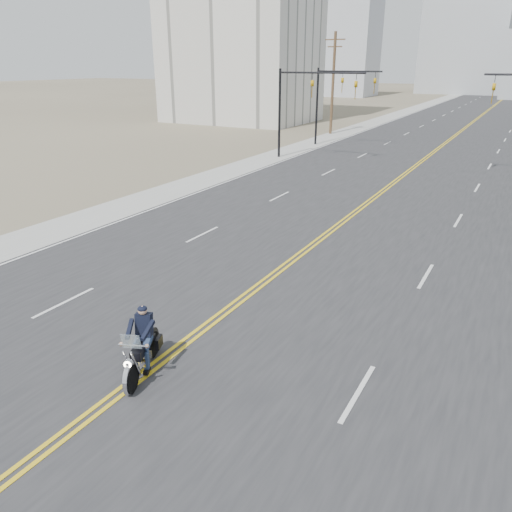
{
  "coord_description": "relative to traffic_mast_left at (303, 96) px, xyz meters",
  "views": [
    {
      "loc": [
        7.65,
        -5.88,
        7.39
      ],
      "look_at": [
        0.45,
        7.21,
        1.6
      ],
      "focal_mm": 35.0,
      "sensor_mm": 36.0,
      "label": 1
    }
  ],
  "objects": [
    {
      "name": "ground_plane",
      "position": [
        8.98,
        -32.0,
        -4.94
      ],
      "size": [
        400.0,
        400.0,
        0.0
      ],
      "primitive_type": "plane",
      "color": "#776D56",
      "rests_on": "ground"
    },
    {
      "name": "haze_bldg_d",
      "position": [
        -3.02,
        108.0,
        8.06
      ],
      "size": [
        20.0,
        15.0,
        26.0
      ],
      "primitive_type": "cube",
      "color": "#ADB2B7",
      "rests_on": "ground"
    },
    {
      "name": "traffic_mast_far",
      "position": [
        -0.33,
        8.0,
        -0.06
      ],
      "size": [
        6.1,
        0.26,
        7.0
      ],
      "color": "black",
      "rests_on": "ground"
    },
    {
      "name": "motorcyclist",
      "position": [
        8.89,
        -29.79,
        -4.06
      ],
      "size": [
        1.7,
        2.43,
        1.75
      ],
      "primitive_type": null,
      "rotation": [
        0.0,
        0.0,
        3.51
      ],
      "color": "black",
      "rests_on": "ground"
    },
    {
      "name": "utility_pole_left",
      "position": [
        -3.52,
        16.0,
        0.54
      ],
      "size": [
        2.2,
        0.3,
        10.5
      ],
      "color": "brown",
      "rests_on": "ground"
    },
    {
      "name": "road",
      "position": [
        8.98,
        38.0,
        -4.93
      ],
      "size": [
        20.0,
        200.0,
        0.01
      ],
      "primitive_type": "cube",
      "color": "#303033",
      "rests_on": "ground"
    },
    {
      "name": "traffic_mast_left",
      "position": [
        0.0,
        0.0,
        0.0
      ],
      "size": [
        7.1,
        0.26,
        7.0
      ],
      "color": "black",
      "rests_on": "ground"
    },
    {
      "name": "sidewalk_left",
      "position": [
        -2.52,
        38.0,
        -4.93
      ],
      "size": [
        3.0,
        200.0,
        0.01
      ],
      "primitive_type": "cube",
      "color": "#A5A5A0",
      "rests_on": "ground"
    },
    {
      "name": "haze_bldg_f",
      "position": [
        -41.02,
        98.0,
        3.06
      ],
      "size": [
        12.0,
        12.0,
        16.0
      ],
      "primitive_type": "cube",
      "color": "#ADB2B7",
      "rests_on": "ground"
    },
    {
      "name": "haze_bldg_a",
      "position": [
        -26.02,
        83.0,
        6.06
      ],
      "size": [
        14.0,
        12.0,
        22.0
      ],
      "primitive_type": "cube",
      "color": "#B7BCC6",
      "rests_on": "ground"
    }
  ]
}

